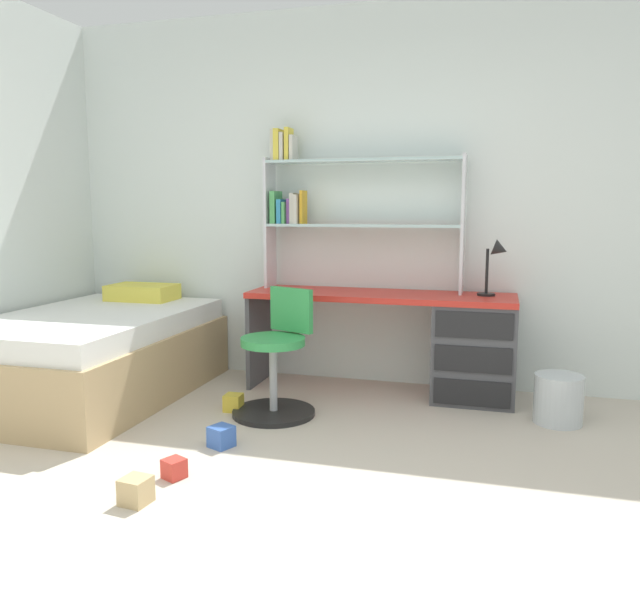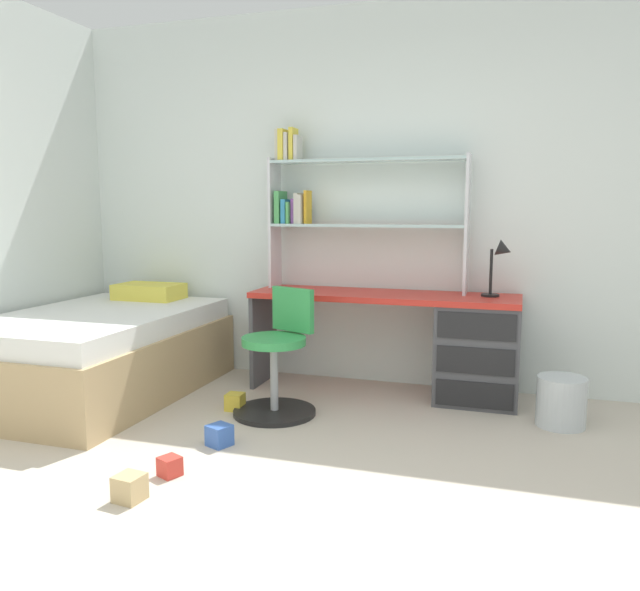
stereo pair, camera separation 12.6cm
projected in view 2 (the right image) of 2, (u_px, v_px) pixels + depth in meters
ground_plane at (273, 556)px, 2.36m from camera, size 6.09×5.91×0.02m
room_shell at (153, 196)px, 3.74m from camera, size 6.09×5.91×2.72m
desk at (452, 342)px, 4.23m from camera, size 1.84×0.51×0.71m
bookshelf_hutch at (340, 198)px, 4.47m from camera, size 1.42×0.22×1.16m
desk_lamp at (501, 259)px, 4.09m from camera, size 0.20×0.17×0.38m
swivel_chair at (277, 365)px, 3.93m from camera, size 0.52×0.52×0.79m
bed_platform at (99, 353)px, 4.35m from camera, size 1.20×1.81×0.70m
waste_bin at (561, 402)px, 3.72m from camera, size 0.29×0.29×0.30m
toy_block_red_0 at (170, 466)px, 3.04m from camera, size 0.12×0.12×0.09m
toy_block_blue_1 at (219, 435)px, 3.42m from camera, size 0.15×0.15×0.12m
toy_block_yellow_2 at (235, 402)px, 4.03m from camera, size 0.11×0.11×0.11m
toy_block_natural_3 at (130, 488)px, 2.78m from camera, size 0.13×0.13×0.12m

